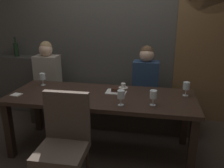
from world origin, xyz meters
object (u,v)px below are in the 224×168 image
object	(u,v)px
diner_redhead	(47,69)
wine_glass_far_left	(153,95)
banquette_bench	(112,111)
fork_on_table	(125,93)
dining_table	(101,102)
diner_bearded	(146,75)
espresso_cup	(123,86)
chair_near_side	(64,138)
dessert_plate	(114,91)
wine_glass_far_right	(42,77)
wine_bottle_dark_red	(16,49)
wine_glass_end_left	(121,95)
wine_glass_center_front	(186,86)

from	to	relation	value
diner_redhead	wine_glass_far_left	xyz separation A→B (m)	(1.62, -0.90, 0.02)
banquette_bench	fork_on_table	xyz separation A→B (m)	(0.28, -0.60, 0.51)
dining_table	diner_bearded	size ratio (longest dim) A/B	2.80
diner_redhead	banquette_bench	bearing A→B (deg)	-0.00
fork_on_table	espresso_cup	bearing A→B (deg)	106.36
chair_near_side	dessert_plate	distance (m)	0.93
diner_bearded	wine_glass_far_right	bearing A→B (deg)	-160.42
wine_bottle_dark_red	wine_glass_end_left	size ratio (longest dim) A/B	1.99
dining_table	wine_bottle_dark_red	xyz separation A→B (m)	(-1.71, 1.03, 0.42)
wine_glass_center_front	wine_bottle_dark_red	bearing A→B (deg)	162.20
dessert_plate	diner_redhead	bearing A→B (deg)	153.50
fork_on_table	chair_near_side	bearing A→B (deg)	-116.83
wine_glass_end_left	espresso_cup	size ratio (longest dim) A/B	1.37
wine_glass_far_right	espresso_cup	size ratio (longest dim) A/B	1.37
wine_glass_far_left	diner_bearded	bearing A→B (deg)	97.66
wine_glass_end_left	espresso_cup	bearing A→B (deg)	95.49
banquette_bench	espresso_cup	world-z (taller)	espresso_cup
wine_glass_end_left	dessert_plate	xyz separation A→B (m)	(-0.14, 0.39, -0.10)
wine_glass_far_left	fork_on_table	distance (m)	0.46
wine_glass_far_left	dining_table	bearing A→B (deg)	161.85
wine_glass_end_left	wine_glass_far_right	world-z (taller)	same
diner_redhead	wine_glass_center_front	bearing A→B (deg)	-15.01
dining_table	fork_on_table	bearing A→B (deg)	19.28
wine_glass_end_left	espresso_cup	xyz separation A→B (m)	(-0.05, 0.57, -0.09)
diner_redhead	espresso_cup	xyz separation A→B (m)	(1.23, -0.39, -0.07)
wine_glass_far_right	espresso_cup	xyz separation A→B (m)	(1.07, 0.08, -0.09)
dessert_plate	diner_bearded	bearing A→B (deg)	58.64
chair_near_side	wine_glass_center_front	size ratio (longest dim) A/B	5.98
chair_near_side	banquette_bench	bearing A→B (deg)	82.53
espresso_cup	diner_redhead	bearing A→B (deg)	162.34
banquette_bench	wine_glass_far_left	distance (m)	1.26
dining_table	banquette_bench	bearing A→B (deg)	90.00
chair_near_side	wine_glass_far_right	size ratio (longest dim) A/B	5.98
banquette_bench	fork_on_table	world-z (taller)	fork_on_table
banquette_bench	fork_on_table	bearing A→B (deg)	-65.50
dining_table	wine_glass_far_left	bearing A→B (deg)	-18.15
dining_table	diner_redhead	size ratio (longest dim) A/B	2.70
dessert_plate	wine_glass_end_left	bearing A→B (deg)	-70.44
diner_bearded	dessert_plate	world-z (taller)	diner_bearded
espresso_cup	dessert_plate	bearing A→B (deg)	-115.21
banquette_bench	diner_redhead	size ratio (longest dim) A/B	3.07
wine_glass_end_left	wine_bottle_dark_red	bearing A→B (deg)	146.93
diner_redhead	diner_bearded	xyz separation A→B (m)	(1.50, 0.01, -0.01)
dessert_plate	banquette_bench	bearing A→B (deg)	103.67
espresso_cup	chair_near_side	bearing A→B (deg)	-111.69
chair_near_side	diner_redhead	bearing A→B (deg)	119.97
chair_near_side	espresso_cup	distance (m)	1.13
wine_glass_center_front	espresso_cup	size ratio (longest dim) A/B	1.37
wine_glass_far_left	dessert_plate	xyz separation A→B (m)	(-0.47, 0.33, -0.10)
diner_redhead	dessert_plate	bearing A→B (deg)	-26.50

